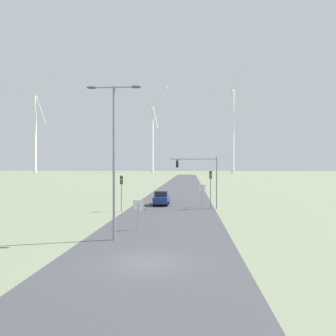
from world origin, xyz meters
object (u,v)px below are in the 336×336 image
(streetlamp, at_px, (114,143))
(wind_turbine_far_left, at_px, (35,125))
(car_approaching, at_px, (161,198))
(traffic_light_post_near_left, at_px, (121,185))
(stop_sign_near, at_px, (138,209))
(wind_turbine_center, at_px, (233,124))
(wind_turbine_left, at_px, (152,132))
(traffic_light_post_near_right, at_px, (211,181))
(traffic_light_mast_overhead, at_px, (200,171))
(stop_sign_far, at_px, (202,191))

(streetlamp, height_order, wind_turbine_far_left, wind_turbine_far_left)
(car_approaching, bearing_deg, traffic_light_post_near_left, -122.57)
(stop_sign_near, relative_size, wind_turbine_center, 0.03)
(traffic_light_post_near_left, relative_size, wind_turbine_left, 0.06)
(stop_sign_near, height_order, traffic_light_post_near_right, traffic_light_post_near_right)
(wind_turbine_far_left, bearing_deg, car_approaching, -59.68)
(traffic_light_post_near_right, height_order, traffic_light_mast_overhead, traffic_light_mast_overhead)
(wind_turbine_center, bearing_deg, stop_sign_near, -99.36)
(traffic_light_post_near_left, bearing_deg, car_approaching, 57.43)
(traffic_light_post_near_right, xyz_separation_m, wind_turbine_left, (-31.57, 208.87, 27.37))
(traffic_light_post_near_right, distance_m, wind_turbine_left, 213.01)
(traffic_light_post_near_left, bearing_deg, streetlamp, -79.97)
(wind_turbine_center, bearing_deg, streetlamp, -99.50)
(stop_sign_near, bearing_deg, wind_turbine_far_left, 118.07)
(streetlamp, relative_size, wind_turbine_center, 0.14)
(streetlamp, relative_size, car_approaching, 2.52)
(streetlamp, xyz_separation_m, stop_sign_far, (6.51, 18.15, -4.61))
(stop_sign_near, distance_m, traffic_light_post_near_right, 14.89)
(stop_sign_far, distance_m, wind_turbine_center, 179.88)
(stop_sign_near, height_order, wind_turbine_far_left, wind_turbine_far_left)
(traffic_light_post_near_right, xyz_separation_m, wind_turbine_far_left, (-108.14, 177.44, 29.43))
(stop_sign_near, height_order, traffic_light_post_near_left, traffic_light_post_near_left)
(wind_turbine_left, bearing_deg, traffic_light_post_near_left, -84.15)
(stop_sign_near, distance_m, traffic_light_post_near_left, 10.81)
(traffic_light_mast_overhead, xyz_separation_m, wind_turbine_left, (-30.34, 209.22, 26.20))
(stop_sign_near, bearing_deg, traffic_light_mast_overhead, 68.38)
(wind_turbine_far_left, relative_size, wind_turbine_center, 0.96)
(car_approaching, bearing_deg, traffic_light_post_near_right, -25.01)
(streetlamp, relative_size, traffic_light_mast_overhead, 1.72)
(traffic_light_mast_overhead, xyz_separation_m, wind_turbine_center, (26.17, 177.11, 27.79))
(streetlamp, height_order, car_approaching, streetlamp)
(wind_turbine_center, bearing_deg, traffic_light_post_near_right, -98.03)
(traffic_light_post_near_left, bearing_deg, traffic_light_mast_overhead, 18.29)
(car_approaching, xyz_separation_m, wind_turbine_left, (-25.55, 206.06, 29.66))
(streetlamp, relative_size, wind_turbine_left, 0.16)
(streetlamp, bearing_deg, traffic_light_post_near_left, 100.03)
(traffic_light_post_near_right, bearing_deg, traffic_light_post_near_left, -162.01)
(traffic_light_mast_overhead, xyz_separation_m, wind_turbine_far_left, (-106.91, 177.79, 28.26))
(streetlamp, distance_m, wind_turbine_far_left, 220.34)
(streetlamp, distance_m, wind_turbine_center, 197.93)
(streetlamp, bearing_deg, stop_sign_near, 72.70)
(stop_sign_far, xyz_separation_m, wind_turbine_center, (25.89, 175.41, 30.28))
(stop_sign_far, relative_size, car_approaching, 0.66)
(traffic_light_post_near_left, bearing_deg, wind_turbine_center, 79.06)
(car_approaching, distance_m, wind_turbine_far_left, 204.77)
(car_approaching, bearing_deg, streetlamp, -94.19)
(stop_sign_far, relative_size, traffic_light_post_near_left, 0.69)
(stop_sign_far, relative_size, wind_turbine_left, 0.04)
(traffic_light_mast_overhead, xyz_separation_m, car_approaching, (-4.79, 3.16, -3.46))
(stop_sign_near, xyz_separation_m, wind_turbine_center, (31.32, 190.12, 30.55))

